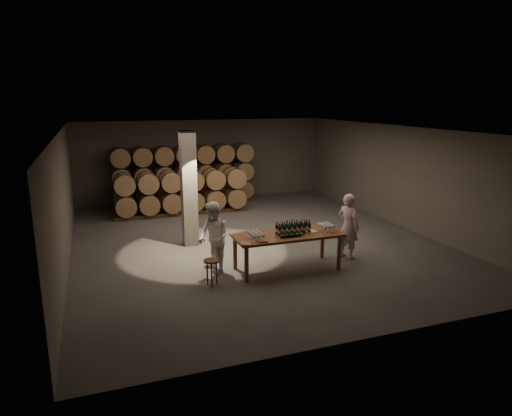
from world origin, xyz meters
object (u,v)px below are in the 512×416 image
object	(u,v)px
plate	(311,231)
person_woman	(213,238)
notebook_near	(262,241)
bottle_cluster	(293,229)
person_man	(348,226)
tasting_table	(287,238)
stool	(212,265)

from	to	relation	value
plate	person_woman	bearing A→B (deg)	169.19
notebook_near	plate	bearing A→B (deg)	16.89
bottle_cluster	person_man	world-z (taller)	person_man
person_man	person_woman	size ratio (longest dim) A/B	0.99
tasting_table	bottle_cluster	world-z (taller)	bottle_cluster
notebook_near	stool	xyz separation A→B (m)	(-1.17, 0.05, -0.43)
tasting_table	plate	distance (m)	0.62
plate	notebook_near	xyz separation A→B (m)	(-1.40, -0.33, 0.01)
tasting_table	person_woman	xyz separation A→B (m)	(-1.72, 0.39, 0.06)
tasting_table	notebook_near	world-z (taller)	notebook_near
notebook_near	tasting_table	bearing A→B (deg)	29.64
stool	person_man	bearing A→B (deg)	8.39
tasting_table	plate	world-z (taller)	plate
notebook_near	person_woman	distance (m)	1.21
stool	person_man	distance (m)	3.82
bottle_cluster	stool	world-z (taller)	bottle_cluster
tasting_table	stool	world-z (taller)	tasting_table
bottle_cluster	notebook_near	size ratio (longest dim) A/B	3.87
person_woman	tasting_table	bearing A→B (deg)	63.89
bottle_cluster	plate	distance (m)	0.48
plate	stool	distance (m)	2.61
bottle_cluster	person_woman	bearing A→B (deg)	167.51
stool	person_woman	size ratio (longest dim) A/B	0.34
stool	person_woman	xyz separation A→B (m)	(0.24, 0.72, 0.37)
bottle_cluster	person_man	distance (m)	1.69
tasting_table	person_woman	size ratio (longest dim) A/B	1.52
notebook_near	person_woman	xyz separation A→B (m)	(-0.93, 0.77, -0.06)
stool	person_woman	bearing A→B (deg)	71.73
person_woman	stool	bearing A→B (deg)	-31.67
person_man	bottle_cluster	bearing A→B (deg)	75.95
notebook_near	person_man	world-z (taller)	person_man
tasting_table	plate	xyz separation A→B (m)	(0.61, -0.06, 0.11)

